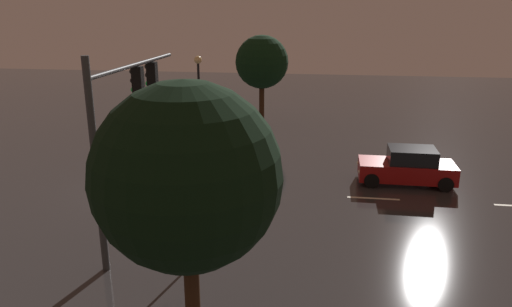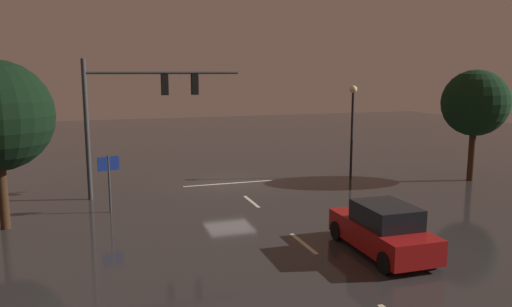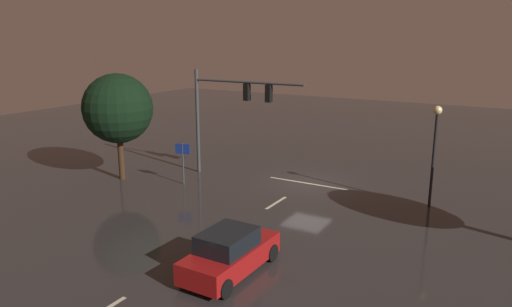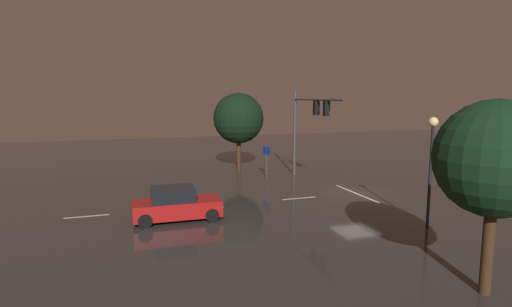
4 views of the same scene
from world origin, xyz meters
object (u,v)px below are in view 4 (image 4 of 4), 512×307
Objects in this scene: car_approaching at (176,205)px; street_lamp_left_kerb at (432,152)px; traffic_signal_assembly at (308,118)px; tree_left_near at (495,159)px; tree_right_near at (239,118)px; route_sign at (267,155)px.

street_lamp_left_kerb is (-4.97, -11.08, 2.85)m from car_approaching.
traffic_signal_assembly is 1.21× the size of tree_left_near.
street_lamp_left_kerb is at bearing -166.11° from tree_right_near.
tree_right_near reaches higher than car_approaching.
street_lamp_left_kerb reaches higher than route_sign.
car_approaching is at bearing 37.10° from tree_left_near.
street_lamp_left_kerb is 0.86× the size of tree_left_near.
street_lamp_left_kerb is 13.90m from route_sign.
car_approaching is at bearing 151.17° from tree_right_near.
tree_left_near is 23.24m from tree_right_near.
tree_left_near is at bearing 153.90° from street_lamp_left_kerb.
traffic_signal_assembly is 11.91m from street_lamp_left_kerb.
traffic_signal_assembly reaches higher than tree_left_near.
car_approaching is at bearing 65.86° from street_lamp_left_kerb.
street_lamp_left_kerb is (-11.86, -0.60, -0.94)m from traffic_signal_assembly.
car_approaching is 14.54m from tree_right_near.
tree_left_near reaches higher than car_approaching.
route_sign is 4.81m from tree_right_near.
street_lamp_left_kerb is at bearing -114.14° from car_approaching.
car_approaching is (-6.89, 10.48, -3.78)m from traffic_signal_assembly.
car_approaching is 14.04m from tree_left_near.
traffic_signal_assembly is at bearing -7.32° from tree_left_near.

